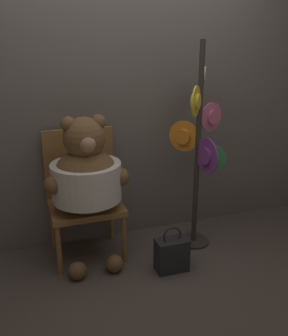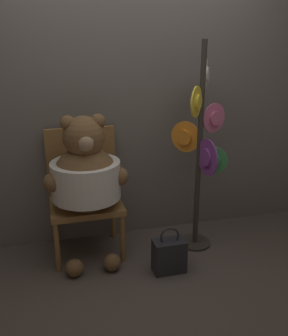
# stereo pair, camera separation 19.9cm
# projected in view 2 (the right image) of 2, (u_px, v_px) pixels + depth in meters

# --- Properties ---
(ground_plane) EXTENTS (14.00, 14.00, 0.00)m
(ground_plane) POSITION_uv_depth(u_px,v_px,m) (146.00, 260.00, 3.10)
(ground_plane) COLOR #4C423D
(wall_back) EXTENTS (8.00, 0.10, 2.27)m
(wall_back) POSITION_uv_depth(u_px,v_px,m) (129.00, 112.00, 3.25)
(wall_back) COLOR #66605B
(wall_back) RESTS_ON ground_plane
(chair) EXTENTS (0.58, 0.48, 1.05)m
(chair) POSITION_uv_depth(u_px,v_px,m) (84.00, 189.00, 3.12)
(chair) COLOR olive
(chair) RESTS_ON ground_plane
(teddy_bear) EXTENTS (0.65, 0.58, 1.21)m
(teddy_bear) POSITION_uv_depth(u_px,v_px,m) (86.00, 176.00, 2.91)
(teddy_bear) COLOR brown
(teddy_bear) RESTS_ON ground_plane
(hat_display_rack) EXTENTS (0.44, 0.51, 1.74)m
(hat_display_rack) POSITION_uv_depth(u_px,v_px,m) (201.00, 146.00, 3.06)
(hat_display_rack) COLOR #332D28
(hat_display_rack) RESTS_ON ground_plane
(handbag_on_ground) EXTENTS (0.25, 0.15, 0.38)m
(handbag_on_ground) POSITION_uv_depth(u_px,v_px,m) (169.00, 255.00, 2.92)
(handbag_on_ground) COLOR #232328
(handbag_on_ground) RESTS_ON ground_plane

